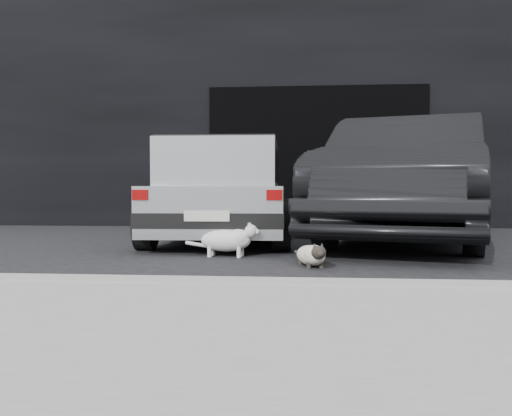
# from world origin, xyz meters

# --- Properties ---
(ground) EXTENTS (80.00, 80.00, 0.00)m
(ground) POSITION_xyz_m (0.00, 0.00, 0.00)
(ground) COLOR black
(ground) RESTS_ON ground
(building_facade) EXTENTS (34.00, 4.00, 5.00)m
(building_facade) POSITION_xyz_m (1.00, 6.00, 2.50)
(building_facade) COLOR black
(building_facade) RESTS_ON ground
(garage_opening) EXTENTS (4.00, 0.10, 2.60)m
(garage_opening) POSITION_xyz_m (1.00, 3.99, 1.30)
(garage_opening) COLOR black
(garage_opening) RESTS_ON ground
(curb) EXTENTS (18.00, 0.25, 0.12)m
(curb) POSITION_xyz_m (1.00, -2.60, 0.06)
(curb) COLOR gray
(curb) RESTS_ON ground
(sidewalk) EXTENTS (18.00, 2.20, 0.11)m
(sidewalk) POSITION_xyz_m (1.00, -3.80, 0.06)
(sidewalk) COLOR gray
(sidewalk) RESTS_ON ground
(silver_hatchback) EXTENTS (1.90, 3.68, 1.34)m
(silver_hatchback) POSITION_xyz_m (-0.32, 1.26, 0.73)
(silver_hatchback) COLOR #B9BBBE
(silver_hatchback) RESTS_ON ground
(second_car) EXTENTS (3.12, 5.49, 1.71)m
(second_car) POSITION_xyz_m (2.17, 1.41, 0.86)
(second_car) COLOR black
(second_car) RESTS_ON ground
(cat_siamese) EXTENTS (0.35, 0.67, 0.24)m
(cat_siamese) POSITION_xyz_m (0.83, -1.15, 0.11)
(cat_siamese) COLOR beige
(cat_siamese) RESTS_ON ground
(cat_white) EXTENTS (0.80, 0.33, 0.37)m
(cat_white) POSITION_xyz_m (-0.02, -0.48, 0.18)
(cat_white) COLOR silver
(cat_white) RESTS_ON ground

